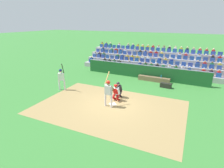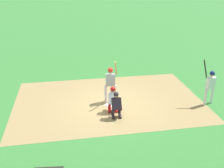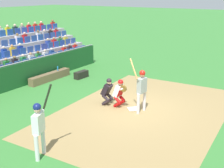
{
  "view_description": "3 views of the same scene",
  "coord_description": "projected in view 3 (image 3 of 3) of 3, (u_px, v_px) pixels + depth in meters",
  "views": [
    {
      "loc": [
        -4.96,
        9.99,
        5.47
      ],
      "look_at": [
        0.23,
        -0.34,
        1.35
      ],
      "focal_mm": 28.6,
      "sensor_mm": 36.0,
      "label": 1
    },
    {
      "loc": [
        -1.56,
        -11.94,
        6.29
      ],
      "look_at": [
        0.09,
        -0.23,
        1.26
      ],
      "focal_mm": 42.86,
      "sensor_mm": 36.0,
      "label": 2
    },
    {
      "loc": [
        10.6,
        5.66,
        4.93
      ],
      "look_at": [
        0.54,
        -0.75,
        1.17
      ],
      "focal_mm": 47.07,
      "sensor_mm": 36.0,
      "label": 3
    }
  ],
  "objects": [
    {
      "name": "dugout_wall",
      "position": [
        26.0,
        73.0,
        16.16
      ],
      "size": [
        12.33,
        0.24,
        1.36
      ],
      "color": "#184C22",
      "rests_on": "ground_plane"
    },
    {
      "name": "on_deck_batter",
      "position": [
        39.0,
        124.0,
        8.85
      ],
      "size": [
        0.74,
        0.45,
        2.32
      ],
      "color": "silver",
      "rests_on": "ground_plane"
    },
    {
      "name": "water_bottle_on_bench",
      "position": [
        58.0,
        68.0,
        17.46
      ],
      "size": [
        0.07,
        0.07,
        0.26
      ],
      "primitive_type": "cylinder",
      "color": "#2179C6",
      "rests_on": "dugout_bench"
    },
    {
      "name": "batter_at_plate",
      "position": [
        142.0,
        86.0,
        12.24
      ],
      "size": [
        0.64,
        0.65,
        2.33
      ],
      "color": "silver",
      "rests_on": "ground_plane"
    },
    {
      "name": "catcher_crouching",
      "position": [
        120.0,
        92.0,
        12.96
      ],
      "size": [
        0.49,
        0.72,
        1.3
      ],
      "color": "red",
      "rests_on": "ground_plane"
    },
    {
      "name": "ground_plane",
      "position": [
        133.0,
        109.0,
        12.9
      ],
      "size": [
        160.0,
        160.0,
        0.0
      ],
      "primitive_type": "plane",
      "color": "#367932"
    },
    {
      "name": "dugout_bench",
      "position": [
        50.0,
        77.0,
        17.05
      ],
      "size": [
        2.99,
        0.4,
        0.44
      ],
      "primitive_type": "cube",
      "color": "brown",
      "rests_on": "ground_plane"
    },
    {
      "name": "home_plate_marker",
      "position": [
        133.0,
        109.0,
        12.9
      ],
      "size": [
        0.62,
        0.62,
        0.02
      ],
      "primitive_type": "cube",
      "rotation": [
        0.0,
        0.0,
        0.79
      ],
      "color": "white",
      "rests_on": "infield_dirt_patch"
    },
    {
      "name": "home_plate_umpire",
      "position": [
        108.0,
        90.0,
        13.22
      ],
      "size": [
        0.48,
        0.49,
        1.28
      ],
      "color": "#281E24",
      "rests_on": "ground_plane"
    },
    {
      "name": "equipment_duffel_bag",
      "position": [
        81.0,
        75.0,
        17.51
      ],
      "size": [
        0.96,
        0.42,
        0.41
      ],
      "primitive_type": "cube",
      "rotation": [
        0.0,
        0.0,
        -0.07
      ],
      "color": "black",
      "rests_on": "ground_plane"
    },
    {
      "name": "infield_dirt_patch",
      "position": [
        143.0,
        111.0,
        12.65
      ],
      "size": [
        9.85,
        6.74,
        0.01
      ],
      "primitive_type": "cube",
      "rotation": [
        0.0,
        0.0,
        0.03
      ],
      "color": "#997E4E",
      "rests_on": "ground_plane"
    }
  ]
}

